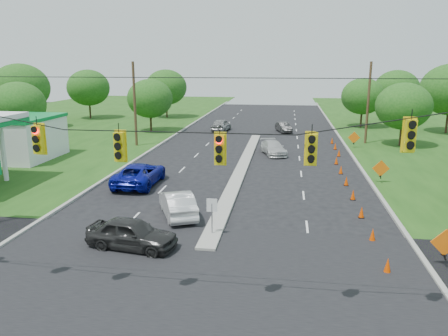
# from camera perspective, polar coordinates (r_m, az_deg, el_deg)

# --- Properties ---
(ground) EXTENTS (160.00, 160.00, 0.00)m
(ground) POSITION_cam_1_polar(r_m,az_deg,el_deg) (17.93, -4.95, -16.12)
(ground) COLOR black
(ground) RESTS_ON ground
(cross_street) EXTENTS (160.00, 14.00, 0.02)m
(cross_street) POSITION_cam_1_polar(r_m,az_deg,el_deg) (17.93, -4.95, -16.12)
(cross_street) COLOR black
(cross_street) RESTS_ON ground
(curb_left) EXTENTS (0.25, 110.00, 0.16)m
(curb_left) POSITION_cam_1_polar(r_m,az_deg,el_deg) (48.02, -8.62, 2.80)
(curb_left) COLOR gray
(curb_left) RESTS_ON ground
(curb_right) EXTENTS (0.25, 110.00, 0.16)m
(curb_right) POSITION_cam_1_polar(r_m,az_deg,el_deg) (46.45, 16.01, 2.06)
(curb_right) COLOR gray
(curb_right) RESTS_ON ground
(median) EXTENTS (1.00, 34.00, 0.18)m
(median) POSITION_cam_1_polar(r_m,az_deg,el_deg) (37.39, 2.33, -0.14)
(median) COLOR gray
(median) RESTS_ON ground
(median_sign) EXTENTS (0.55, 0.06, 2.05)m
(median_sign) POSITION_cam_1_polar(r_m,az_deg,el_deg) (22.70, -1.59, -5.46)
(median_sign) COLOR gray
(median_sign) RESTS_ON ground
(signal_span) EXTENTS (25.60, 0.32, 9.00)m
(signal_span) POSITION_cam_1_polar(r_m,az_deg,el_deg) (15.13, -6.37, -1.43)
(signal_span) COLOR #422D1C
(signal_span) RESTS_ON ground
(utility_pole_far_left) EXTENTS (0.28, 0.28, 9.00)m
(utility_pole_far_left) POSITION_cam_1_polar(r_m,az_deg,el_deg) (48.15, -11.58, 8.12)
(utility_pole_far_left) COLOR #422D1C
(utility_pole_far_left) RESTS_ON ground
(utility_pole_far_right) EXTENTS (0.28, 0.28, 9.00)m
(utility_pole_far_right) POSITION_cam_1_polar(r_m,az_deg,el_deg) (51.09, 18.31, 8.02)
(utility_pole_far_right) COLOR #422D1C
(utility_pole_far_right) RESTS_ON ground
(cone_0) EXTENTS (0.32, 0.32, 0.70)m
(cone_0) POSITION_cam_1_polar(r_m,az_deg,el_deg) (20.54, 20.58, -11.84)
(cone_0) COLOR #DB3F00
(cone_0) RESTS_ON ground
(cone_1) EXTENTS (0.32, 0.32, 0.70)m
(cone_1) POSITION_cam_1_polar(r_m,az_deg,el_deg) (23.69, 18.84, -8.25)
(cone_1) COLOR #DB3F00
(cone_1) RESTS_ON ground
(cone_2) EXTENTS (0.32, 0.32, 0.70)m
(cone_2) POSITION_cam_1_polar(r_m,az_deg,el_deg) (26.93, 17.53, -5.51)
(cone_2) COLOR #DB3F00
(cone_2) RESTS_ON ground
(cone_3) EXTENTS (0.32, 0.32, 0.70)m
(cone_3) POSITION_cam_1_polar(r_m,az_deg,el_deg) (30.22, 16.51, -3.36)
(cone_3) COLOR #DB3F00
(cone_3) RESTS_ON ground
(cone_4) EXTENTS (0.32, 0.32, 0.70)m
(cone_4) POSITION_cam_1_polar(r_m,az_deg,el_deg) (33.55, 15.69, -1.63)
(cone_4) COLOR #DB3F00
(cone_4) RESTS_ON ground
(cone_5) EXTENTS (0.32, 0.32, 0.70)m
(cone_5) POSITION_cam_1_polar(r_m,az_deg,el_deg) (36.92, 15.03, -0.22)
(cone_5) COLOR #DB3F00
(cone_5) RESTS_ON ground
(cone_6) EXTENTS (0.32, 0.32, 0.70)m
(cone_6) POSITION_cam_1_polar(r_m,az_deg,el_deg) (40.31, 14.47, 0.96)
(cone_6) COLOR #DB3F00
(cone_6) RESTS_ON ground
(cone_7) EXTENTS (0.32, 0.32, 0.70)m
(cone_7) POSITION_cam_1_polar(r_m,az_deg,el_deg) (43.78, 14.79, 1.92)
(cone_7) COLOR #DB3F00
(cone_7) RESTS_ON ground
(cone_8) EXTENTS (0.32, 0.32, 0.70)m
(cone_8) POSITION_cam_1_polar(r_m,az_deg,el_deg) (47.20, 14.33, 2.77)
(cone_8) COLOR #DB3F00
(cone_8) RESTS_ON ground
(cone_9) EXTENTS (0.32, 0.32, 0.70)m
(cone_9) POSITION_cam_1_polar(r_m,az_deg,el_deg) (50.62, 13.94, 3.51)
(cone_9) COLOR #DB3F00
(cone_9) RESTS_ON ground
(work_sign_0) EXTENTS (1.27, 0.58, 1.37)m
(work_sign_0) POSITION_cam_1_polar(r_m,az_deg,el_deg) (21.85, 26.92, -8.82)
(work_sign_0) COLOR black
(work_sign_0) RESTS_ON ground
(work_sign_1) EXTENTS (1.27, 0.58, 1.37)m
(work_sign_1) POSITION_cam_1_polar(r_m,az_deg,el_deg) (34.77, 19.80, -0.15)
(work_sign_1) COLOR black
(work_sign_1) RESTS_ON ground
(work_sign_2) EXTENTS (1.27, 0.58, 1.37)m
(work_sign_2) POSITION_cam_1_polar(r_m,az_deg,el_deg) (48.30, 16.62, 3.76)
(work_sign_2) COLOR black
(work_sign_2) RESTS_ON ground
(tree_2) EXTENTS (5.88, 5.88, 6.86)m
(tree_2) POSITION_cam_1_polar(r_m,az_deg,el_deg) (54.22, -25.25, 7.52)
(tree_2) COLOR black
(tree_2) RESTS_ON ground
(tree_3) EXTENTS (7.56, 7.56, 8.82)m
(tree_3) POSITION_cam_1_polar(r_m,az_deg,el_deg) (65.76, -25.02, 9.48)
(tree_3) COLOR black
(tree_3) RESTS_ON ground
(tree_4) EXTENTS (6.72, 6.72, 7.84)m
(tree_4) POSITION_cam_1_polar(r_m,az_deg,el_deg) (74.34, -17.29, 9.98)
(tree_4) COLOR black
(tree_4) RESTS_ON ground
(tree_5) EXTENTS (5.88, 5.88, 6.86)m
(tree_5) POSITION_cam_1_polar(r_m,az_deg,el_deg) (58.08, -9.65, 8.94)
(tree_5) COLOR black
(tree_5) RESTS_ON ground
(tree_6) EXTENTS (6.72, 6.72, 7.84)m
(tree_6) POSITION_cam_1_polar(r_m,az_deg,el_deg) (72.95, -7.57, 10.41)
(tree_6) COLOR black
(tree_6) RESTS_ON ground
(tree_9) EXTENTS (5.88, 5.88, 6.86)m
(tree_9) POSITION_cam_1_polar(r_m,az_deg,el_deg) (50.86, 22.40, 7.47)
(tree_9) COLOR black
(tree_9) RESTS_ON ground
(tree_11) EXTENTS (6.72, 6.72, 7.84)m
(tree_11) POSITION_cam_1_polar(r_m,az_deg,el_deg) (72.11, 21.60, 9.56)
(tree_11) COLOR black
(tree_11) RESTS_ON ground
(tree_12) EXTENTS (5.88, 5.88, 6.86)m
(tree_12) POSITION_cam_1_polar(r_m,az_deg,el_deg) (64.13, 17.68, 8.92)
(tree_12) COLOR black
(tree_12) RESTS_ON ground
(black_sedan) EXTENTS (4.70, 2.47, 1.53)m
(black_sedan) POSITION_cam_1_polar(r_m,az_deg,el_deg) (21.96, -11.95, -8.39)
(black_sedan) COLOR #252525
(black_sedan) RESTS_ON ground
(white_sedan) EXTENTS (3.37, 4.86, 1.52)m
(white_sedan) POSITION_cam_1_polar(r_m,az_deg,el_deg) (26.02, -6.09, -4.65)
(white_sedan) COLOR silver
(white_sedan) RESTS_ON ground
(blue_pickup) EXTENTS (2.74, 5.94, 1.65)m
(blue_pickup) POSITION_cam_1_polar(r_m,az_deg,el_deg) (32.99, -10.97, -0.77)
(blue_pickup) COLOR #0A118D
(blue_pickup) RESTS_ON ground
(silver_car_far) EXTENTS (3.17, 4.96, 1.34)m
(silver_car_far) POSITION_cam_1_polar(r_m,az_deg,el_deg) (43.45, 6.44, 2.63)
(silver_car_far) COLOR #B7B7B7
(silver_car_far) RESTS_ON ground
(silver_car_oncoming) EXTENTS (2.40, 4.92, 1.62)m
(silver_car_oncoming) POSITION_cam_1_polar(r_m,az_deg,el_deg) (58.17, -0.38, 5.63)
(silver_car_oncoming) COLOR gray
(silver_car_oncoming) RESTS_ON ground
(dark_car_receding) EXTENTS (2.42, 4.08, 1.27)m
(dark_car_receding) POSITION_cam_1_polar(r_m,az_deg,el_deg) (57.85, 7.79, 5.29)
(dark_car_receding) COLOR #272727
(dark_car_receding) RESTS_ON ground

